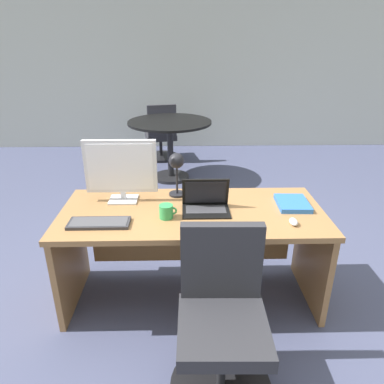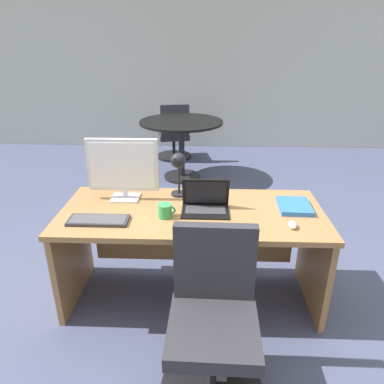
{
  "view_description": "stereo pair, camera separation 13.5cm",
  "coord_description": "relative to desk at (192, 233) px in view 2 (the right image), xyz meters",
  "views": [
    {
      "loc": [
        -0.05,
        -2.14,
        1.79
      ],
      "look_at": [
        0.0,
        0.04,
        0.85
      ],
      "focal_mm": 33.06,
      "sensor_mm": 36.0,
      "label": 1
    },
    {
      "loc": [
        0.08,
        -2.14,
        1.79
      ],
      "look_at": [
        0.0,
        0.04,
        0.85
      ],
      "focal_mm": 33.06,
      "sensor_mm": 36.0,
      "label": 2
    }
  ],
  "objects": [
    {
      "name": "coffee_mug",
      "position": [
        -0.17,
        -0.15,
        0.25
      ],
      "size": [
        0.12,
        0.09,
        0.09
      ],
      "color": "green",
      "rests_on": "desk"
    },
    {
      "name": "desk",
      "position": [
        0.0,
        0.0,
        0.0
      ],
      "size": [
        1.78,
        0.76,
        0.73
      ],
      "color": "#9E7042",
      "rests_on": "ground"
    },
    {
      "name": "meeting_chair_near",
      "position": [
        -0.41,
        3.3,
        -0.18
      ],
      "size": [
        0.56,
        0.57,
        0.89
      ],
      "color": "black",
      "rests_on": "ground"
    },
    {
      "name": "monitor",
      "position": [
        -0.49,
        0.12,
        0.45
      ],
      "size": [
        0.5,
        0.16,
        0.45
      ],
      "color": "silver",
      "rests_on": "desk"
    },
    {
      "name": "laptop",
      "position": [
        0.09,
        -0.03,
        0.27
      ],
      "size": [
        0.32,
        0.23,
        0.21
      ],
      "color": "black",
      "rests_on": "desk"
    },
    {
      "name": "mouse",
      "position": [
        0.63,
        -0.26,
        0.22
      ],
      "size": [
        0.05,
        0.09,
        0.04
      ],
      "color": "silver",
      "rests_on": "desk"
    },
    {
      "name": "office_chair",
      "position": [
        0.14,
        -0.77,
        -0.14
      ],
      "size": [
        0.56,
        0.56,
        0.92
      ],
      "color": "black",
      "rests_on": "ground"
    },
    {
      "name": "back_wall",
      "position": [
        0.0,
        4.1,
        0.88
      ],
      "size": [
        10.0,
        0.1,
        2.8
      ],
      "primitive_type": "cube",
      "color": "silver",
      "rests_on": "ground"
    },
    {
      "name": "meeting_table",
      "position": [
        -0.24,
        2.43,
        0.08
      ],
      "size": [
        1.1,
        1.1,
        0.8
      ],
      "color": "black",
      "rests_on": "ground"
    },
    {
      "name": "keyboard",
      "position": [
        -0.59,
        -0.23,
        0.21
      ],
      "size": [
        0.38,
        0.15,
        0.02
      ],
      "color": "#2D2D33",
      "rests_on": "desk"
    },
    {
      "name": "desk_lamp",
      "position": [
        -0.11,
        0.19,
        0.44
      ],
      "size": [
        0.12,
        0.14,
        0.33
      ],
      "color": "black",
      "rests_on": "desk"
    },
    {
      "name": "book",
      "position": [
        0.7,
        0.01,
        0.22
      ],
      "size": [
        0.22,
        0.27,
        0.03
      ],
      "color": "blue",
      "rests_on": "desk"
    },
    {
      "name": "ground",
      "position": [
        0.0,
        1.45,
        -0.52
      ],
      "size": [
        12.0,
        12.0,
        0.0
      ],
      "primitive_type": "plane",
      "color": "#474C6B"
    }
  ]
}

